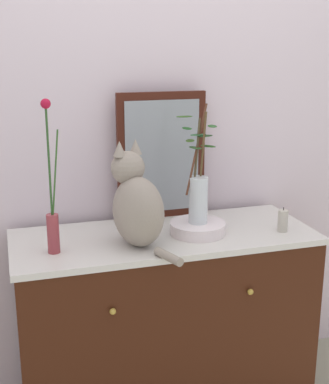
# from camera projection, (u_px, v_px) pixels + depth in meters

# --- Properties ---
(wall_back) EXTENTS (4.40, 0.08, 2.60)m
(wall_back) POSITION_uv_depth(u_px,v_px,m) (143.00, 108.00, 2.39)
(wall_back) COLOR silver
(wall_back) RESTS_ON ground_plane
(sideboard) EXTENTS (1.24, 0.52, 0.82)m
(sideboard) POSITION_uv_depth(u_px,v_px,m) (165.00, 323.00, 2.33)
(sideboard) COLOR #39180B
(sideboard) RESTS_ON ground_plane
(mirror_leaning) EXTENTS (0.40, 0.03, 0.56)m
(mirror_leaning) POSITION_uv_depth(u_px,v_px,m) (162.00, 156.00, 2.37)
(mirror_leaning) COLOR #3D170E
(mirror_leaning) RESTS_ON sideboard
(cat_sitting) EXTENTS (0.25, 0.40, 0.41)m
(cat_sitting) POSITION_uv_depth(u_px,v_px,m) (137.00, 204.00, 2.06)
(cat_sitting) COLOR gray
(cat_sitting) RESTS_ON sideboard
(vase_slim_green) EXTENTS (0.06, 0.05, 0.57)m
(vase_slim_green) POSITION_uv_depth(u_px,v_px,m) (52.00, 213.00, 1.98)
(vase_slim_green) COLOR #92353B
(vase_slim_green) RESTS_ON sideboard
(bowl_porcelain) EXTENTS (0.23, 0.23, 0.05)m
(bowl_porcelain) POSITION_uv_depth(u_px,v_px,m) (198.00, 228.00, 2.22)
(bowl_porcelain) COLOR white
(bowl_porcelain) RESTS_ON sideboard
(vase_glass_clear) EXTENTS (0.14, 0.18, 0.48)m
(vase_glass_clear) POSITION_uv_depth(u_px,v_px,m) (198.00, 191.00, 2.18)
(vase_glass_clear) COLOR silver
(vase_glass_clear) RESTS_ON bowl_porcelain
(candle_pillar) EXTENTS (0.04, 0.04, 0.10)m
(candle_pillar) POSITION_uv_depth(u_px,v_px,m) (283.00, 221.00, 2.24)
(candle_pillar) COLOR #BEB7A6
(candle_pillar) RESTS_ON sideboard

